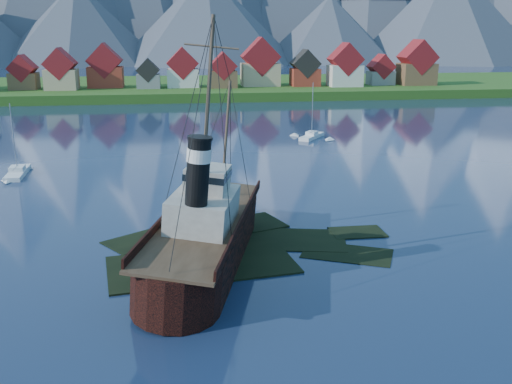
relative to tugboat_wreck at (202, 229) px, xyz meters
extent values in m
plane|color=#172540|center=(2.85, 0.10, -3.11)|extent=(1400.00, 1400.00, 0.00)
cube|color=black|center=(-0.15, -1.90, -3.43)|extent=(19.08, 11.42, 1.00)
cube|color=black|center=(8.85, 4.10, -3.49)|extent=(15.15, 9.76, 1.00)
cube|color=black|center=(4.85, 9.10, -3.39)|extent=(11.45, 9.06, 1.00)
cube|color=black|center=(14.85, -0.90, -3.53)|extent=(10.27, 8.34, 1.00)
cube|color=black|center=(-6.15, 6.10, -3.51)|extent=(9.42, 8.68, 1.00)
cube|color=black|center=(17.85, 5.10, -3.46)|extent=(6.00, 4.00, 1.00)
cube|color=#1E3F12|center=(2.85, 170.10, -3.11)|extent=(600.00, 80.00, 3.20)
cube|color=#3F3D38|center=(2.85, 132.10, -3.11)|extent=(600.00, 2.50, 2.00)
cube|color=brown|center=(-53.15, 153.10, 2.64)|extent=(9.00, 8.00, 5.50)
cube|color=maroon|center=(-53.15, 153.10, 7.01)|extent=(9.16, 8.16, 9.16)
cube|color=tan|center=(-40.15, 150.10, 3.29)|extent=(10.50, 9.00, 6.80)
cube|color=maroon|center=(-40.15, 150.10, 8.58)|extent=(10.69, 9.18, 10.69)
cube|color=maroon|center=(-26.15, 156.10, 3.49)|extent=(12.00, 8.50, 7.20)
cube|color=maroon|center=(-26.15, 156.10, 9.25)|extent=(12.22, 8.67, 12.22)
cube|color=slate|center=(-11.15, 151.10, 2.29)|extent=(8.00, 7.00, 4.80)
cube|color=black|center=(-11.15, 151.10, 6.13)|extent=(8.15, 7.14, 8.15)
cube|color=beige|center=(0.85, 154.10, 3.09)|extent=(11.00, 9.50, 6.40)
cube|color=maroon|center=(0.85, 154.10, 8.27)|extent=(11.20, 9.69, 11.20)
cube|color=brown|center=(14.85, 150.10, 2.79)|extent=(9.50, 8.00, 5.80)
cube|color=maroon|center=(14.85, 150.10, 7.40)|extent=(9.67, 8.16, 9.67)
cube|color=tan|center=(28.85, 155.10, 3.89)|extent=(13.50, 10.00, 8.00)
cube|color=maroon|center=(28.85, 155.10, 10.32)|extent=(13.75, 10.20, 13.75)
cube|color=maroon|center=(44.85, 152.10, 2.99)|extent=(10.00, 8.50, 6.20)
cube|color=black|center=(44.85, 152.10, 7.89)|extent=(10.18, 8.67, 10.18)
cube|color=beige|center=(58.85, 149.10, 3.64)|extent=(11.50, 9.00, 7.50)
cube|color=maroon|center=(58.85, 149.10, 9.46)|extent=(11.71, 9.18, 11.71)
cube|color=slate|center=(73.85, 153.10, 2.39)|extent=(9.00, 7.50, 5.00)
cube|color=maroon|center=(73.85, 153.10, 6.51)|extent=(9.16, 7.65, 9.16)
cube|color=brown|center=(86.85, 151.10, 3.79)|extent=(12.50, 10.00, 7.80)
cube|color=maroon|center=(86.85, 151.10, 9.94)|extent=(12.73, 10.20, 12.73)
cone|color=#2D333D|center=(-67.15, 374.10, 23.89)|extent=(120.00, 120.00, 58.00)
cone|color=#2D333D|center=(22.85, 369.10, 27.89)|extent=(136.00, 136.00, 66.00)
cone|color=#2D333D|center=(112.85, 373.10, 19.89)|extent=(110.00, 110.00, 50.00)
cone|color=#2D333D|center=(202.85, 370.10, 32.39)|extent=(150.00, 150.00, 75.00)
cube|color=black|center=(0.00, -1.56, -0.78)|extent=(7.27, 20.94, 4.36)
cone|color=black|center=(0.00, 12.03, -0.78)|extent=(7.27, 7.27, 7.27)
cylinder|color=black|center=(0.00, -12.03, -0.78)|extent=(7.27, 7.27, 4.36)
cube|color=#4C3826|center=(0.00, -1.56, 1.50)|extent=(7.13, 27.63, 0.26)
cube|color=black|center=(-3.49, -1.56, 1.97)|extent=(0.21, 26.76, 0.93)
cube|color=black|center=(3.49, -1.56, 1.97)|extent=(0.21, 26.76, 0.93)
cube|color=#ADA89E|center=(0.00, -3.12, 3.06)|extent=(5.40, 8.83, 3.12)
cube|color=#ADA89E|center=(0.00, -2.08, 5.76)|extent=(3.74, 4.15, 2.29)
cylinder|color=black|center=(0.00, -6.55, 7.53)|extent=(1.97, 1.97, 5.82)
cylinder|color=silver|center=(0.00, -6.55, 8.98)|extent=(2.08, 2.08, 1.14)
cylinder|color=#473828|center=(0.00, 6.75, 7.84)|extent=(0.29, 0.29, 12.46)
cylinder|color=#473828|center=(0.00, -4.16, 13.66)|extent=(0.33, 0.33, 13.50)
cube|color=silver|center=(-27.48, 38.90, -3.01)|extent=(3.00, 9.88, 1.23)
cube|color=silver|center=(-27.48, 38.90, -2.04)|extent=(2.30, 2.85, 0.72)
cylinder|color=gray|center=(-27.48, 38.90, 2.94)|extent=(0.14, 0.14, 10.68)
cube|color=silver|center=(26.62, 64.29, -3.01)|extent=(7.09, 8.69, 1.28)
cube|color=silver|center=(26.62, 64.29, -1.99)|extent=(3.09, 3.22, 0.75)
cylinder|color=gray|center=(26.62, 64.29, 3.17)|extent=(0.15, 0.15, 11.08)
camera|label=1|loc=(-2.10, -53.79, 18.93)|focal=40.00mm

